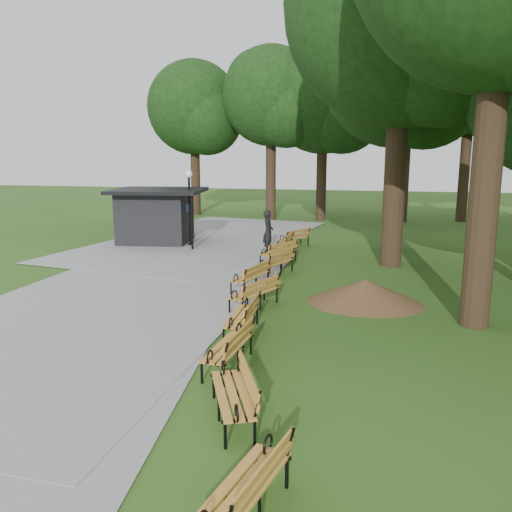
% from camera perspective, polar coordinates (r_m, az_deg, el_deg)
% --- Properties ---
extents(ground, '(100.00, 100.00, 0.00)m').
position_cam_1_polar(ground, '(11.78, -4.47, -10.04)').
color(ground, '#264C15').
rests_on(ground, ground).
extents(path, '(12.00, 38.00, 0.06)m').
position_cam_1_polar(path, '(15.89, -15.23, -4.63)').
color(path, gray).
rests_on(path, ground).
extents(person, '(0.59, 0.76, 1.87)m').
position_cam_1_polar(person, '(22.26, 1.34, 2.65)').
color(person, black).
rests_on(person, ground).
extents(kiosk, '(4.54, 4.08, 2.59)m').
position_cam_1_polar(kiosk, '(25.35, -10.94, 4.33)').
color(kiosk, black).
rests_on(kiosk, ground).
extents(lamp_post, '(0.32, 0.32, 3.46)m').
position_cam_1_polar(lamp_post, '(24.17, -7.31, 6.89)').
color(lamp_post, black).
rests_on(lamp_post, ground).
extents(dirt_mound, '(2.79, 2.79, 0.72)m').
position_cam_1_polar(dirt_mound, '(15.32, 11.85, -3.78)').
color(dirt_mound, '#47301C').
rests_on(dirt_mound, ground).
extents(bench_0, '(1.06, 2.00, 0.88)m').
position_cam_1_polar(bench_0, '(6.63, -1.49, -24.10)').
color(bench_0, '#BB792B').
rests_on(bench_0, ground).
extents(bench_1, '(1.33, 2.00, 0.88)m').
position_cam_1_polar(bench_1, '(8.70, -2.61, -14.90)').
color(bench_1, '#BB792B').
rests_on(bench_1, ground).
extents(bench_2, '(0.80, 1.95, 0.88)m').
position_cam_1_polar(bench_2, '(10.61, -3.10, -9.94)').
color(bench_2, '#BB792B').
rests_on(bench_2, ground).
extents(bench_3, '(0.68, 1.91, 0.88)m').
position_cam_1_polar(bench_3, '(12.46, -1.62, -6.66)').
color(bench_3, '#BB792B').
rests_on(bench_3, ground).
extents(bench_4, '(1.34, 2.00, 0.88)m').
position_cam_1_polar(bench_4, '(14.51, -0.23, -4.05)').
color(bench_4, '#BB792B').
rests_on(bench_4, ground).
extents(bench_5, '(1.11, 2.00, 0.88)m').
position_cam_1_polar(bench_5, '(16.42, -0.66, -2.23)').
color(bench_5, '#BB792B').
rests_on(bench_5, ground).
extents(bench_6, '(1.27, 2.00, 0.88)m').
position_cam_1_polar(bench_6, '(18.41, 2.11, -0.75)').
color(bench_6, '#BB792B').
rests_on(bench_6, ground).
extents(bench_7, '(1.47, 1.97, 0.88)m').
position_cam_1_polar(bench_7, '(20.36, 2.45, 0.41)').
color(bench_7, '#BB792B').
rests_on(bench_7, ground).
extents(bench_8, '(0.70, 1.92, 0.88)m').
position_cam_1_polar(bench_8, '(22.20, 2.97, 1.32)').
color(bench_8, '#BB792B').
rests_on(bench_8, ground).
extents(bench_9, '(1.47, 1.97, 0.88)m').
position_cam_1_polar(bench_9, '(23.78, 4.15, 1.97)').
color(bench_9, '#BB792B').
rests_on(bench_9, ground).
extents(lawn_tree_2, '(8.45, 8.45, 13.53)m').
position_cam_1_polar(lawn_tree_2, '(20.82, 15.83, 24.74)').
color(lawn_tree_2, black).
rests_on(lawn_tree_2, ground).
extents(lawn_tree_4, '(6.37, 6.37, 10.81)m').
position_cam_1_polar(lawn_tree_4, '(23.79, 15.27, 18.84)').
color(lawn_tree_4, black).
rests_on(lawn_tree_4, ground).
extents(tree_backdrop, '(37.83, 9.29, 15.90)m').
position_cam_1_polar(tree_backdrop, '(34.14, 18.80, 16.89)').
color(tree_backdrop, black).
rests_on(tree_backdrop, ground).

